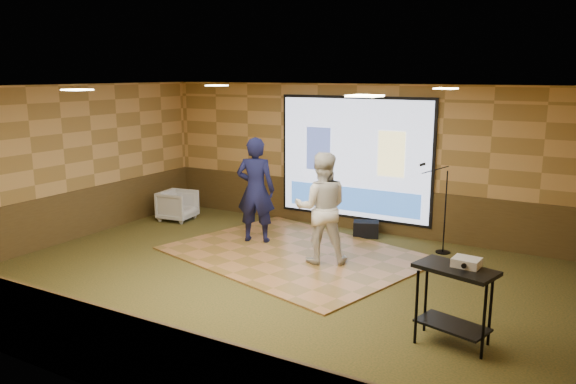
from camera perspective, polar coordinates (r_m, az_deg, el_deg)
The scene contains 18 objects.
ground at distance 8.95m, azimuth -2.33°, elevation -9.01°, with size 9.00×9.00×0.00m, color #283417.
room_shell at distance 8.43m, azimuth -2.45°, elevation 4.41°, with size 9.04×7.04×3.02m.
wainscot_back at distance 11.77m, azimuth 6.68°, elevation -1.50°, with size 9.00×0.04×0.95m, color #463217.
wainscot_front at distance 6.34m, azimuth -19.87°, elevation -14.28°, with size 9.00×0.04×0.95m, color #463217.
wainscot_left at distance 11.71m, azimuth -21.28°, elevation -2.32°, with size 0.04×7.00×0.95m, color #463217.
projector_screen at distance 11.54m, azimuth 6.72°, elevation 3.29°, with size 3.32×0.06×2.52m.
downlight_nw at distance 11.09m, azimuth -7.25°, elevation 10.68°, with size 0.32×0.32×0.02m, color #F6E6B8.
downlight_ne at distance 9.15m, azimuth 15.74°, elevation 10.08°, with size 0.32×0.32×0.02m, color #F6E6B8.
downlight_sw at distance 8.68m, azimuth -20.62°, elevation 9.69°, with size 0.32×0.32×0.02m, color #F6E6B8.
downlight_se at distance 6.01m, azimuth 7.82°, elevation 9.65°, with size 0.32×0.32×0.02m, color #F6E6B8.
dance_floor at distance 10.16m, azimuth 0.68°, elevation -6.30°, with size 4.24×3.23×0.03m, color #A66E3D.
player_left at distance 10.65m, azimuth -3.30°, elevation 0.22°, with size 0.73×0.48×2.01m, color #12153B.
player_right at distance 9.48m, azimuth 3.41°, elevation -1.61°, with size 0.92×0.72×1.90m, color silver.
av_table at distance 7.02m, azimuth 16.55°, elevation -9.59°, with size 0.92×0.49×0.97m.
projector at distance 6.97m, azimuth 17.69°, elevation -6.82°, with size 0.31×0.26×0.10m, color white.
mic_stand at distance 10.53m, azimuth 15.29°, elevation -3.35°, with size 0.64×0.26×1.63m.
banquet_chair at distance 12.68m, azimuth -11.15°, elevation -1.34°, with size 0.71×0.73×0.66m, color gray.
duffel_bag at distance 11.33m, azimuth 7.93°, elevation -3.75°, with size 0.50×0.33×0.31m, color black.
Camera 1 is at (4.46, -7.07, 3.20)m, focal length 35.00 mm.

